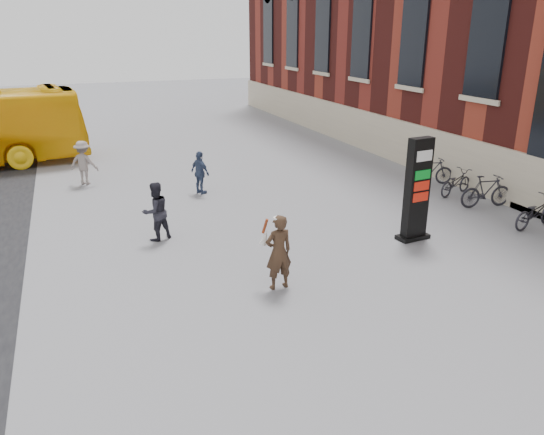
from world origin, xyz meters
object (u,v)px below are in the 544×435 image
object	(u,v)px
woman	(278,251)
pedestrian_b	(84,163)
bike_5	(486,191)
info_pylon	(417,190)
pedestrian_c	(200,173)
bike_4	(536,212)
bike_6	(456,182)
pedestrian_a	(156,211)
bike_7	(431,171)

from	to	relation	value
woman	pedestrian_b	size ratio (longest dim) A/B	1.06
woman	bike_5	size ratio (longest dim) A/B	0.97
info_pylon	pedestrian_b	distance (m)	12.03
info_pylon	pedestrian_c	world-z (taller)	info_pylon
pedestrian_c	bike_5	size ratio (longest dim) A/B	0.85
woman	bike_5	xyz separation A→B (m)	(8.29, 2.82, -0.35)
pedestrian_b	bike_4	distance (m)	15.15
pedestrian_b	info_pylon	bearing A→B (deg)	160.52
info_pylon	bike_6	world-z (taller)	info_pylon
woman	pedestrian_a	xyz separation A→B (m)	(-2.01, 3.84, -0.07)
pedestrian_b	bike_5	world-z (taller)	pedestrian_b
pedestrian_b	bike_6	distance (m)	13.28
bike_4	bike_7	xyz separation A→B (m)	(0.00, 4.81, 0.04)
info_pylon	bike_6	size ratio (longest dim) A/B	1.68
info_pylon	pedestrian_a	distance (m)	7.00
bike_4	bike_6	xyz separation A→B (m)	(0.00, 3.44, -0.03)
bike_5	bike_6	bearing A→B (deg)	9.08
bike_6	bike_5	bearing A→B (deg)	161.91
info_pylon	pedestrian_c	bearing A→B (deg)	118.76
pedestrian_c	bike_6	bearing A→B (deg)	-138.33
pedestrian_a	bike_7	world-z (taller)	pedestrian_a
pedestrian_a	bike_5	size ratio (longest dim) A/B	0.92
info_pylon	woman	size ratio (longest dim) A/B	1.64
bike_6	pedestrian_a	bearing A→B (deg)	74.29
pedestrian_c	bike_5	xyz separation A→B (m)	(8.15, -4.77, -0.22)
pedestrian_a	bike_5	world-z (taller)	pedestrian_a
info_pylon	bike_7	world-z (taller)	info_pylon
info_pylon	woman	distance (m)	4.74
info_pylon	pedestrian_b	bearing A→B (deg)	125.80
pedestrian_b	pedestrian_c	distance (m)	4.56
pedestrian_b	bike_7	size ratio (longest dim) A/B	0.97
pedestrian_a	bike_4	world-z (taller)	pedestrian_a
bike_7	bike_5	bearing A→B (deg)	-165.80
info_pylon	pedestrian_c	size ratio (longest dim) A/B	1.87
info_pylon	woman	world-z (taller)	info_pylon
pedestrian_b	bike_5	xyz separation A→B (m)	(11.83, -7.46, -0.28)
bike_6	bike_4	bearing A→B (deg)	161.91
pedestrian_b	pedestrian_c	world-z (taller)	pedestrian_b
info_pylon	bike_5	bearing A→B (deg)	14.86
woman	bike_4	bearing A→B (deg)	-179.15
bike_6	bike_7	size ratio (longest dim) A/B	1.00
pedestrian_c	bike_7	xyz separation A→B (m)	(8.15, -1.95, -0.24)
bike_5	bike_7	xyz separation A→B (m)	(0.00, 2.82, -0.03)
woman	pedestrian_b	distance (m)	10.87
pedestrian_c	bike_4	world-z (taller)	pedestrian_c
woman	bike_4	distance (m)	8.34
bike_5	pedestrian_a	bearing A→B (deg)	93.42
pedestrian_a	bike_4	bearing A→B (deg)	141.02
pedestrian_c	bike_6	xyz separation A→B (m)	(8.15, -3.32, -0.31)
info_pylon	bike_7	xyz separation A→B (m)	(3.78, 4.28, -0.89)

